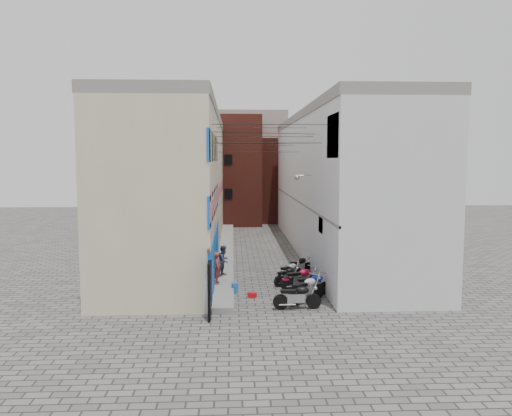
{
  "coord_description": "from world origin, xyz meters",
  "views": [
    {
      "loc": [
        -1.62,
        -19.05,
        6.05
      ],
      "look_at": [
        -0.17,
        12.03,
        3.0
      ],
      "focal_mm": 35.0,
      "sensor_mm": 36.0,
      "label": 1
    }
  ],
  "objects": [
    {
      "name": "person_b",
      "position": [
        -2.09,
        5.56,
        1.01
      ],
      "size": [
        0.85,
        0.92,
        1.51
      ],
      "primitive_type": "imported",
      "rotation": [
        0.0,
        0.0,
        1.09
      ],
      "color": "#373F52",
      "rests_on": "plinth"
    },
    {
      "name": "far_shopfront",
      "position": [
        0.0,
        25.2,
        1.2
      ],
      "size": [
        2.0,
        0.3,
        2.4
      ],
      "primitive_type": "cube",
      "color": "black",
      "rests_on": "ground"
    },
    {
      "name": "overhead_wires",
      "position": [
        0.0,
        7.64,
        7.12
      ],
      "size": [
        5.8,
        13.02,
        1.32
      ],
      "color": "black",
      "rests_on": "ground"
    },
    {
      "name": "motorcycle_a",
      "position": [
        0.96,
        0.53,
        0.57
      ],
      "size": [
        1.99,
        0.69,
        1.14
      ],
      "primitive_type": null,
      "rotation": [
        0.0,
        0.0,
        -1.53
      ],
      "color": "black",
      "rests_on": "ground"
    },
    {
      "name": "motorcycle_c",
      "position": [
        1.9,
        2.48,
        0.57
      ],
      "size": [
        2.07,
        1.05,
        1.14
      ],
      "primitive_type": null,
      "rotation": [
        0.0,
        0.0,
        -1.34
      ],
      "color": "#0D2AD1",
      "rests_on": "ground"
    },
    {
      "name": "building_right",
      "position": [
        5.0,
        13.0,
        4.51
      ],
      "size": [
        5.94,
        26.0,
        9.0
      ],
      "color": "silver",
      "rests_on": "ground"
    },
    {
      "name": "motorcycle_b",
      "position": [
        1.47,
        1.47,
        0.62
      ],
      "size": [
        2.08,
        1.88,
        1.24
      ],
      "primitive_type": null,
      "rotation": [
        0.0,
        0.0,
        -0.88
      ],
      "color": "#B1B1B6",
      "rests_on": "ground"
    },
    {
      "name": "ground",
      "position": [
        0.0,
        0.0,
        0.0
      ],
      "size": [
        90.0,
        90.0,
        0.0
      ],
      "primitive_type": "plane",
      "color": "#524F4D",
      "rests_on": "ground"
    },
    {
      "name": "water_jug_near",
      "position": [
        -1.55,
        3.09,
        0.23
      ],
      "size": [
        0.33,
        0.33,
        0.46
      ],
      "primitive_type": "cylinder",
      "rotation": [
        0.0,
        0.0,
        -0.14
      ],
      "color": "#246AB8",
      "rests_on": "ground"
    },
    {
      "name": "person_a",
      "position": [
        -2.35,
        3.84,
        1.0
      ],
      "size": [
        0.4,
        0.57,
        1.5
      ],
      "primitive_type": "imported",
      "rotation": [
        0.0,
        0.0,
        1.5
      ],
      "color": "brown",
      "rests_on": "plinth"
    },
    {
      "name": "building_far_brick_right",
      "position": [
        3.0,
        30.0,
        4.0
      ],
      "size": [
        5.0,
        6.0,
        8.0
      ],
      "primitive_type": "cube",
      "color": "maroon",
      "rests_on": "ground"
    },
    {
      "name": "building_far_brick_left",
      "position": [
        -2.0,
        28.0,
        5.0
      ],
      "size": [
        6.0,
        6.0,
        10.0
      ],
      "primitive_type": "cube",
      "color": "maroon",
      "rests_on": "ground"
    },
    {
      "name": "building_left",
      "position": [
        -4.98,
        12.95,
        4.5
      ],
      "size": [
        5.1,
        27.0,
        9.0
      ],
      "color": "#C5B495",
      "rests_on": "ground"
    },
    {
      "name": "red_crate",
      "position": [
        -0.8,
        2.34,
        0.11
      ],
      "size": [
        0.42,
        0.37,
        0.22
      ],
      "primitive_type": "cube",
      "rotation": [
        0.0,
        0.0,
        -0.33
      ],
      "color": "red",
      "rests_on": "ground"
    },
    {
      "name": "plinth",
      "position": [
        -2.05,
        13.0,
        0.12
      ],
      "size": [
        0.9,
        26.0,
        0.25
      ],
      "primitive_type": "cube",
      "color": "gray",
      "rests_on": "ground"
    },
    {
      "name": "building_far_concrete",
      "position": [
        0.0,
        34.0,
        5.5
      ],
      "size": [
        8.0,
        5.0,
        11.0
      ],
      "primitive_type": "cube",
      "color": "gray",
      "rests_on": "ground"
    },
    {
      "name": "motorcycle_f",
      "position": [
        1.23,
        5.51,
        0.48
      ],
      "size": [
        1.61,
        1.5,
        0.97
      ],
      "primitive_type": null,
      "rotation": [
        0.0,
        0.0,
        -0.86
      ],
      "color": "#B5B4B9",
      "rests_on": "ground"
    },
    {
      "name": "motorcycle_g",
      "position": [
        1.9,
        6.67,
        0.51
      ],
      "size": [
        1.72,
        1.57,
        1.03
      ],
      "primitive_type": null,
      "rotation": [
        0.0,
        0.0,
        -0.87
      ],
      "color": "black",
      "rests_on": "ground"
    },
    {
      "name": "water_jug_far",
      "position": [
        -1.55,
        3.22,
        0.24
      ],
      "size": [
        0.36,
        0.36,
        0.47
      ],
      "primitive_type": "cylinder",
      "rotation": [
        0.0,
        0.0,
        -0.19
      ],
      "color": "blue",
      "rests_on": "ground"
    },
    {
      "name": "motorcycle_d",
      "position": [
        1.52,
        3.57,
        0.58
      ],
      "size": [
        2.12,
        1.21,
        1.17
      ],
      "primitive_type": null,
      "rotation": [
        0.0,
        0.0,
        -1.27
      ],
      "color": "#B40C31",
      "rests_on": "ground"
    },
    {
      "name": "motorcycle_e",
      "position": [
        1.01,
        4.47,
        0.49
      ],
      "size": [
        1.67,
        1.45,
        0.98
      ],
      "primitive_type": null,
      "rotation": [
        0.0,
        0.0,
        -0.92
      ],
      "color": "black",
      "rests_on": "ground"
    }
  ]
}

